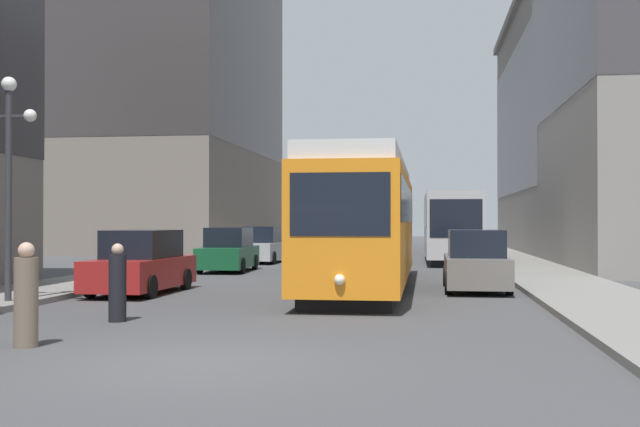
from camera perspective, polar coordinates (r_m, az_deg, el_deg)
ground_plane at (r=11.71m, az=-9.03°, el=-10.73°), size 200.00×200.00×0.00m
sidewalk_left at (r=52.25m, az=-4.41°, el=-2.78°), size 3.16×120.00×0.15m
sidewalk_right at (r=51.26m, az=12.65°, el=-2.81°), size 3.16×120.00×0.15m
streetcar at (r=24.19m, az=3.36°, el=-0.51°), size 2.65×14.62×3.89m
transit_bus at (r=40.49m, az=9.51°, el=-0.76°), size 2.73×11.22×3.45m
parked_car_left_near at (r=23.06m, az=-12.91°, el=-3.62°), size 1.97×4.66×1.82m
parked_car_left_mid at (r=32.58m, az=-6.69°, el=-2.75°), size 2.00×4.49×1.82m
parked_car_right_far at (r=23.93m, az=11.30°, el=-3.51°), size 1.91×4.80×1.82m
parked_car_left_far at (r=39.26m, az=-4.19°, el=-2.38°), size 2.01×4.48×1.82m
pedestrian_crossing_near at (r=13.75m, az=-20.66°, el=-5.82°), size 0.39×0.39×1.72m
pedestrian_crossing_far at (r=16.68m, az=-14.57°, el=-5.09°), size 0.36×0.36×1.61m
lamp_post_left_near at (r=20.39m, az=-21.78°, el=4.11°), size 1.41×0.36×5.43m
building_left_midblock at (r=60.27m, az=-10.40°, el=11.83°), size 12.16×23.91×29.16m
building_right_midblock at (r=56.55m, az=20.15°, el=5.98°), size 12.87×24.37×16.59m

